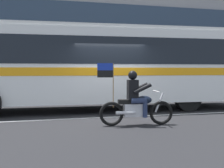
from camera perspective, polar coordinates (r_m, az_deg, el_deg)
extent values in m
plane|color=black|center=(9.95, -0.41, -6.27)|extent=(60.00, 60.00, 0.00)
cube|color=gray|center=(14.90, -4.98, -2.93)|extent=(28.00, 3.80, 0.15)
cube|color=silver|center=(9.37, 0.45, -6.81)|extent=(26.60, 0.14, 0.01)
cube|color=#233347|center=(17.00, -6.06, 14.17)|extent=(25.76, 0.10, 1.40)
cube|color=white|center=(10.93, -3.46, 3.66)|extent=(12.45, 3.03, 2.70)
cube|color=black|center=(10.95, -3.47, 6.54)|extent=(11.46, 3.03, 0.96)
cube|color=orange|center=(10.93, -3.46, 2.61)|extent=(12.20, 3.05, 0.28)
cube|color=silver|center=(11.04, -3.49, 10.99)|extent=(12.20, 2.89, 0.16)
cylinder|color=black|center=(11.03, 15.39, -2.74)|extent=(1.04, 0.30, 1.04)
torus|color=black|center=(8.17, 10.09, -5.86)|extent=(0.70, 0.17, 0.69)
torus|color=black|center=(7.86, -0.10, -6.17)|extent=(0.70, 0.17, 0.69)
cube|color=silver|center=(7.96, 4.74, -5.34)|extent=(0.67, 0.35, 0.36)
ellipsoid|color=black|center=(7.98, 6.51, -3.30)|extent=(0.51, 0.33, 0.24)
cube|color=black|center=(7.89, 3.33, -3.65)|extent=(0.59, 0.32, 0.12)
cylinder|color=silver|center=(8.11, 9.70, -3.79)|extent=(0.28, 0.09, 0.58)
cylinder|color=silver|center=(8.06, 9.18, -1.54)|extent=(0.11, 0.64, 0.04)
cylinder|color=silver|center=(7.75, 2.81, -5.92)|extent=(0.56, 0.15, 0.09)
cube|color=black|center=(7.88, 4.26, -1.17)|extent=(0.32, 0.39, 0.56)
sphere|color=black|center=(7.86, 4.27, 1.81)|extent=(0.26, 0.26, 0.26)
cylinder|color=#232D4C|center=(8.11, 4.96, -3.19)|extent=(0.43, 0.20, 0.15)
cylinder|color=#232D4C|center=(8.18, 6.19, -4.83)|extent=(0.13, 0.13, 0.46)
cylinder|color=#232D4C|center=(7.76, 5.54, -3.46)|extent=(0.43, 0.20, 0.15)
cylinder|color=#232D4C|center=(7.83, 6.82, -5.18)|extent=(0.13, 0.13, 0.46)
cylinder|color=black|center=(8.12, 5.63, -0.77)|extent=(0.53, 0.17, 0.32)
cylinder|color=black|center=(7.74, 6.31, -0.96)|extent=(0.53, 0.17, 0.32)
cylinder|color=olive|center=(7.78, 0.26, -0.29)|extent=(0.02, 0.02, 1.25)
cube|color=#1933A5|center=(7.74, -1.43, 3.58)|extent=(0.44, 0.07, 0.20)
cube|color=black|center=(7.74, -1.43, 2.10)|extent=(0.44, 0.07, 0.20)
cylinder|color=red|center=(14.09, -0.86, -1.76)|extent=(0.22, 0.22, 0.58)
sphere|color=red|center=(14.07, -0.87, -0.30)|extent=(0.20, 0.20, 0.20)
cylinder|color=red|center=(13.96, -0.74, -1.69)|extent=(0.09, 0.10, 0.09)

